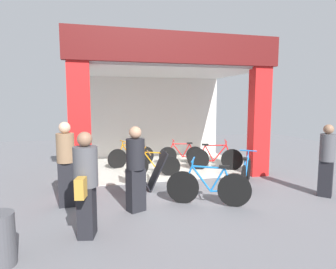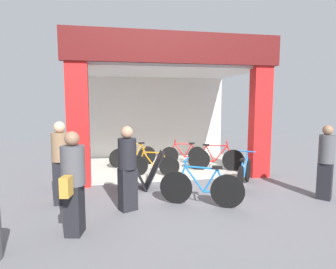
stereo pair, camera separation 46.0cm
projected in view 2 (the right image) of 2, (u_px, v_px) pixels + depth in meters
name	position (u px, v px, depth m)	size (l,w,h in m)	color
ground_plane	(175.00, 181.00, 7.76)	(18.79, 18.79, 0.00)	slate
shop_facade	(163.00, 104.00, 9.25)	(5.59, 3.93, 3.85)	beige
bicycle_inside_0	(183.00, 155.00, 9.74)	(1.52, 0.42, 0.84)	black
bicycle_inside_1	(133.00, 156.00, 9.43)	(1.55, 0.55, 0.88)	black
bicycle_inside_2	(216.00, 159.00, 8.85)	(1.62, 0.62, 0.93)	black
bicycle_inside_3	(154.00, 165.00, 8.24)	(1.43, 0.53, 0.82)	black
bicycle_parked_0	(202.00, 187.00, 5.89)	(1.58, 0.79, 0.95)	black
bicycle_parked_1	(244.00, 173.00, 7.21)	(0.98, 1.27, 0.86)	black
sandwich_board_sign	(145.00, 170.00, 7.03)	(0.88, 0.64, 0.92)	black
pedestrian_0	(62.00, 162.00, 5.93)	(0.60, 0.36, 1.72)	black
pedestrian_1	(326.00, 162.00, 6.24)	(0.44, 0.44, 1.62)	black
pedestrian_2	(73.00, 181.00, 4.56)	(0.44, 0.66, 1.67)	black
pedestrian_3	(127.00, 167.00, 5.59)	(0.47, 0.47, 1.66)	black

